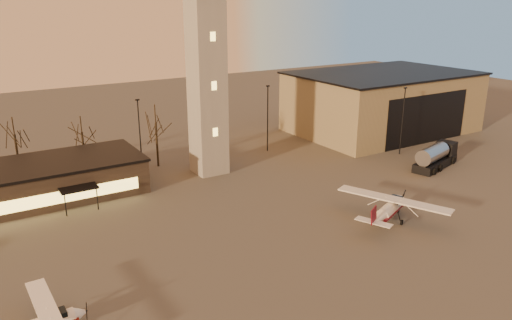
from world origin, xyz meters
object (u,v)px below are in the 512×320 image
Objects in this scene: cessna_front at (391,210)px; hangar at (382,102)px; fuel_truck at (436,158)px; control_tower at (206,49)px; terminal at (31,183)px.

hangar is at bearing 23.07° from cessna_front.
hangar is 3.27× the size of fuel_truck.
control_tower is at bearing -173.69° from hangar.
terminal is 40.66m from cessna_front.
hangar is at bearing 6.31° from control_tower.
terminal is (-57.99, -2.00, -3.00)m from hangar.
fuel_truck is at bearing -18.82° from terminal.
cessna_front is (-26.78, -28.04, -4.00)m from hangar.
hangar is (36.00, 3.98, -11.17)m from control_tower.
terminal is at bearing 174.85° from control_tower.
fuel_truck is at bearing -114.23° from hangar.
control_tower is 34.69m from fuel_truck.
terminal is at bearing -178.03° from hangar.
control_tower is at bearing 87.71° from cessna_front.
cessna_front is (9.22, -24.06, -15.18)m from control_tower.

